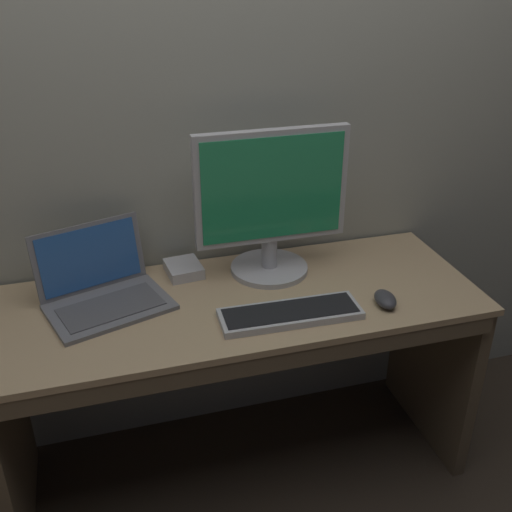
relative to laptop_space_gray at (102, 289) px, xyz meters
name	(u,v)px	position (x,y,z in m)	size (l,w,h in m)	color
ground_plane	(241,464)	(0.41, -0.09, -0.76)	(14.00, 14.00, 0.00)	#382D23
desk	(240,358)	(0.41, -0.10, -0.27)	(1.52, 0.58, 0.72)	tan
laptop_space_gray	(102,289)	(0.00, 0.00, 0.00)	(0.42, 0.37, 0.23)	slate
external_monitor	(271,203)	(0.55, 0.04, 0.20)	(0.50, 0.26, 0.49)	#B7B7BC
wired_keyboard	(290,314)	(0.53, -0.24, -0.04)	(0.43, 0.15, 0.02)	#BCBCC1
computer_mouse	(385,299)	(0.83, -0.25, -0.03)	(0.06, 0.10, 0.04)	#38383D
external_drive_box	(184,269)	(0.27, 0.11, -0.03)	(0.11, 0.13, 0.04)	silver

